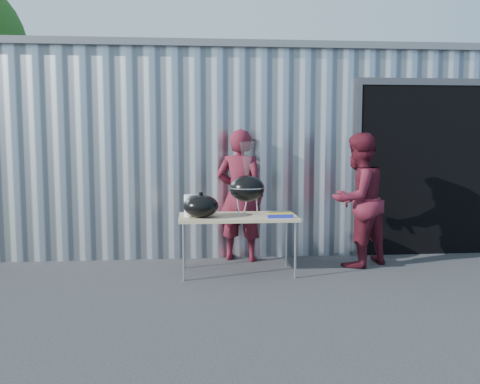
{
  "coord_description": "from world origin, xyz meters",
  "views": [
    {
      "loc": [
        -0.35,
        -5.92,
        1.77
      ],
      "look_at": [
        0.26,
        0.85,
        1.05
      ],
      "focal_mm": 40.0,
      "sensor_mm": 36.0,
      "label": 1
    }
  ],
  "objects": [
    {
      "name": "folding_table",
      "position": [
        0.23,
        0.82,
        0.71
      ],
      "size": [
        1.5,
        0.75,
        0.75
      ],
      "color": "tan",
      "rests_on": "ground"
    },
    {
      "name": "white_tub",
      "position": [
        -0.32,
        0.98,
        0.8
      ],
      "size": [
        0.2,
        0.15,
        0.1
      ],
      "primitive_type": "cube",
      "color": "white",
      "rests_on": "folding_table"
    },
    {
      "name": "person_bystander",
      "position": [
        1.89,
        1.08,
        0.9
      ],
      "size": [
        1.1,
        1.04,
        1.81
      ],
      "primitive_type": "imported",
      "rotation": [
        0.0,
        0.0,
        3.67
      ],
      "color": "#591523",
      "rests_on": "ground"
    },
    {
      "name": "paper_towels",
      "position": [
        -0.39,
        0.77,
        0.89
      ],
      "size": [
        0.12,
        0.12,
        0.28
      ],
      "primitive_type": "cylinder",
      "color": "white",
      "rests_on": "folding_table"
    },
    {
      "name": "building",
      "position": [
        0.92,
        4.59,
        1.54
      ],
      "size": [
        8.2,
        6.2,
        3.1
      ],
      "color": "silver",
      "rests_on": "ground"
    },
    {
      "name": "ground",
      "position": [
        0.0,
        0.0,
        0.0
      ],
      "size": [
        80.0,
        80.0,
        0.0
      ],
      "primitive_type": "plane",
      "color": "#2D2D2F"
    },
    {
      "name": "grill_lid",
      "position": [
        -0.24,
        0.72,
        0.89
      ],
      "size": [
        0.44,
        0.44,
        0.32
      ],
      "color": "black",
      "rests_on": "folding_table"
    },
    {
      "name": "kettle_grill",
      "position": [
        0.35,
        0.88,
        1.17
      ],
      "size": [
        0.46,
        0.46,
        0.94
      ],
      "color": "black",
      "rests_on": "folding_table"
    },
    {
      "name": "person_cook",
      "position": [
        0.32,
        1.54,
        0.93
      ],
      "size": [
        0.79,
        0.64,
        1.86
      ],
      "primitive_type": "imported",
      "rotation": [
        0.0,
        0.0,
        2.81
      ],
      "color": "#591523",
      "rests_on": "ground"
    },
    {
      "name": "foil_box",
      "position": [
        0.74,
        0.57,
        0.78
      ],
      "size": [
        0.32,
        0.05,
        0.06
      ],
      "color": "#1C26B6",
      "rests_on": "folding_table"
    }
  ]
}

